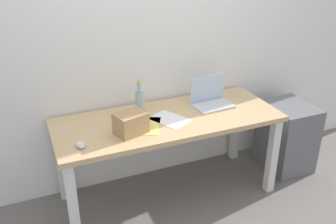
{
  "coord_description": "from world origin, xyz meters",
  "views": [
    {
      "loc": [
        -1.03,
        -2.47,
        2.07
      ],
      "look_at": [
        0.0,
        0.0,
        0.79
      ],
      "focal_mm": 40.22,
      "sensor_mm": 36.0,
      "label": 1
    }
  ],
  "objects_px": {
    "cardboard_box": "(131,123)",
    "laptop_right": "(211,99)",
    "computer_mouse": "(80,145)",
    "desk": "(168,129)",
    "beer_bottle": "(139,100)",
    "filing_cabinet": "(286,136)"
  },
  "relations": [
    {
      "from": "computer_mouse",
      "to": "cardboard_box",
      "type": "height_order",
      "value": "cardboard_box"
    },
    {
      "from": "laptop_right",
      "to": "beer_bottle",
      "type": "relative_size",
      "value": 1.23
    },
    {
      "from": "computer_mouse",
      "to": "beer_bottle",
      "type": "bearing_deg",
      "value": 26.7
    },
    {
      "from": "laptop_right",
      "to": "filing_cabinet",
      "type": "bearing_deg",
      "value": -7.04
    },
    {
      "from": "desk",
      "to": "laptop_right",
      "type": "bearing_deg",
      "value": 10.51
    },
    {
      "from": "laptop_right",
      "to": "beer_bottle",
      "type": "bearing_deg",
      "value": 169.85
    },
    {
      "from": "beer_bottle",
      "to": "filing_cabinet",
      "type": "height_order",
      "value": "beer_bottle"
    },
    {
      "from": "cardboard_box",
      "to": "laptop_right",
      "type": "bearing_deg",
      "value": 14.91
    },
    {
      "from": "computer_mouse",
      "to": "cardboard_box",
      "type": "xyz_separation_m",
      "value": [
        0.38,
        0.06,
        0.06
      ]
    },
    {
      "from": "desk",
      "to": "cardboard_box",
      "type": "bearing_deg",
      "value": -159.86
    },
    {
      "from": "laptop_right",
      "to": "cardboard_box",
      "type": "height_order",
      "value": "laptop_right"
    },
    {
      "from": "desk",
      "to": "computer_mouse",
      "type": "relative_size",
      "value": 18.06
    },
    {
      "from": "computer_mouse",
      "to": "cardboard_box",
      "type": "bearing_deg",
      "value": 1.51
    },
    {
      "from": "laptop_right",
      "to": "cardboard_box",
      "type": "relative_size",
      "value": 1.54
    },
    {
      "from": "laptop_right",
      "to": "computer_mouse",
      "type": "height_order",
      "value": "laptop_right"
    },
    {
      "from": "computer_mouse",
      "to": "cardboard_box",
      "type": "distance_m",
      "value": 0.39
    },
    {
      "from": "laptop_right",
      "to": "beer_bottle",
      "type": "distance_m",
      "value": 0.61
    },
    {
      "from": "laptop_right",
      "to": "filing_cabinet",
      "type": "relative_size",
      "value": 0.53
    },
    {
      "from": "desk",
      "to": "computer_mouse",
      "type": "xyz_separation_m",
      "value": [
        -0.73,
        -0.19,
        0.12
      ]
    },
    {
      "from": "computer_mouse",
      "to": "filing_cabinet",
      "type": "distance_m",
      "value": 2.0
    },
    {
      "from": "beer_bottle",
      "to": "computer_mouse",
      "type": "xyz_separation_m",
      "value": [
        -0.55,
        -0.37,
        -0.09
      ]
    },
    {
      "from": "filing_cabinet",
      "to": "beer_bottle",
      "type": "bearing_deg",
      "value": 171.6
    }
  ]
}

